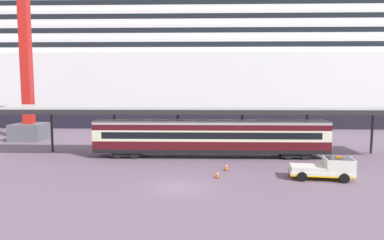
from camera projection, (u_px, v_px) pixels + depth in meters
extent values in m
plane|color=slate|center=(179.00, 188.00, 26.81)|extent=(400.00, 400.00, 0.00)
cube|color=black|center=(277.00, 112.00, 74.85)|extent=(168.83, 26.19, 4.16)
cube|color=white|center=(278.00, 80.00, 74.14)|extent=(168.83, 26.19, 9.71)
cube|color=white|center=(279.00, 51.00, 73.52)|extent=(155.32, 24.10, 2.60)
cube|color=black|center=(294.00, 44.00, 61.57)|extent=(148.57, 0.12, 0.94)
cube|color=white|center=(279.00, 39.00, 73.25)|extent=(149.11, 23.13, 2.60)
cube|color=black|center=(293.00, 30.00, 61.78)|extent=(142.63, 0.12, 0.94)
cube|color=white|center=(279.00, 26.00, 72.98)|extent=(142.90, 22.17, 2.60)
cube|color=black|center=(293.00, 15.00, 62.00)|extent=(136.68, 0.12, 0.94)
cube|color=white|center=(280.00, 14.00, 72.72)|extent=(136.68, 21.21, 2.60)
cube|color=black|center=(293.00, 1.00, 62.21)|extent=(130.74, 0.12, 0.94)
cube|color=white|center=(280.00, 1.00, 72.45)|extent=(130.47, 20.24, 2.60)
cube|color=#B9B9B9|center=(211.00, 107.00, 38.08)|extent=(45.39, 5.13, 0.25)
cube|color=#242424|center=(211.00, 112.00, 35.67)|extent=(45.39, 0.20, 0.50)
cylinder|color=#242424|center=(52.00, 129.00, 41.03)|extent=(0.28, 0.28, 5.41)
cylinder|color=#242424|center=(115.00, 130.00, 40.83)|extent=(0.28, 0.28, 5.41)
cylinder|color=#242424|center=(178.00, 130.00, 40.63)|extent=(0.28, 0.28, 5.41)
cylinder|color=#242424|center=(242.00, 130.00, 40.43)|extent=(0.28, 0.28, 5.41)
cylinder|color=#242424|center=(307.00, 130.00, 40.23)|extent=(0.28, 0.28, 5.41)
cylinder|color=#242424|center=(372.00, 130.00, 40.03)|extent=(0.28, 0.28, 5.41)
cube|color=black|center=(210.00, 150.00, 38.06)|extent=(25.56, 2.80, 0.40)
cube|color=#470F14|center=(211.00, 144.00, 38.00)|extent=(25.56, 2.80, 0.90)
cube|color=beige|center=(211.00, 134.00, 37.89)|extent=(25.56, 2.80, 1.20)
cube|color=black|center=(211.00, 136.00, 36.52)|extent=(23.52, 0.08, 0.72)
cube|color=#470F14|center=(211.00, 126.00, 37.80)|extent=(25.56, 2.80, 0.60)
cube|color=#ABABAB|center=(211.00, 122.00, 37.75)|extent=(25.56, 2.69, 0.36)
cube|color=black|center=(128.00, 153.00, 38.35)|extent=(3.20, 2.35, 0.50)
cylinder|color=black|center=(118.00, 155.00, 37.20)|extent=(0.84, 0.12, 0.84)
cylinder|color=black|center=(134.00, 155.00, 37.16)|extent=(0.84, 0.12, 0.84)
cube|color=black|center=(294.00, 154.00, 37.86)|extent=(3.20, 2.35, 0.50)
cylinder|color=black|center=(288.00, 156.00, 36.72)|extent=(0.84, 0.12, 0.84)
cylinder|color=black|center=(305.00, 156.00, 36.67)|extent=(0.84, 0.12, 0.84)
cube|color=silver|center=(321.00, 172.00, 29.23)|extent=(5.41, 2.63, 0.36)
cube|color=#F2B20C|center=(320.00, 174.00, 29.24)|extent=(5.41, 2.65, 0.12)
cube|color=silver|center=(339.00, 165.00, 28.94)|extent=(2.51, 2.19, 1.10)
cube|color=#19232D|center=(339.00, 160.00, 28.90)|extent=(2.29, 2.08, 0.44)
cube|color=orange|center=(339.00, 157.00, 28.87)|extent=(0.58, 0.27, 0.16)
cube|color=silver|center=(308.00, 168.00, 29.35)|extent=(3.13, 2.27, 0.36)
cylinder|color=black|center=(338.00, 172.00, 29.98)|extent=(0.82, 0.35, 0.80)
cylinder|color=black|center=(344.00, 178.00, 28.01)|extent=(0.82, 0.35, 0.80)
cylinder|color=black|center=(298.00, 171.00, 30.48)|extent=(0.82, 0.35, 0.80)
cylinder|color=black|center=(302.00, 177.00, 28.51)|extent=(0.82, 0.35, 0.80)
cube|color=black|center=(217.00, 178.00, 29.62)|extent=(0.36, 0.36, 0.04)
cone|color=#EA590F|center=(218.00, 174.00, 29.58)|extent=(0.30, 0.30, 0.66)
cylinder|color=white|center=(218.00, 173.00, 29.58)|extent=(0.17, 0.17, 0.09)
cube|color=black|center=(226.00, 170.00, 32.21)|extent=(0.36, 0.36, 0.04)
cone|color=#EA590F|center=(226.00, 166.00, 32.17)|extent=(0.30, 0.30, 0.74)
cylinder|color=white|center=(226.00, 166.00, 32.16)|extent=(0.17, 0.17, 0.10)
cube|color=#595960|center=(30.00, 132.00, 49.92)|extent=(4.40, 4.40, 2.40)
cube|color=red|center=(23.00, 0.00, 48.02)|extent=(1.30, 1.30, 34.89)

